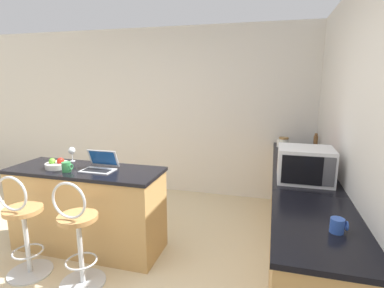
% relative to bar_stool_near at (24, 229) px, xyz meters
% --- Properties ---
extents(wall_back, '(12.00, 0.06, 2.60)m').
position_rel_bar_stool_near_xyz_m(wall_back, '(0.83, 2.52, 0.84)').
color(wall_back, silver).
rests_on(wall_back, ground_plane).
extents(wall_right, '(0.06, 12.00, 2.60)m').
position_rel_bar_stool_near_xyz_m(wall_right, '(2.79, -0.11, 0.84)').
color(wall_right, silver).
rests_on(wall_right, ground_plane).
extents(breakfast_bar, '(1.62, 0.59, 0.90)m').
position_rel_bar_stool_near_xyz_m(breakfast_bar, '(0.29, 0.57, -0.01)').
color(breakfast_bar, tan).
rests_on(breakfast_bar, ground_plane).
extents(counter_right, '(0.60, 3.13, 0.90)m').
position_rel_bar_stool_near_xyz_m(counter_right, '(2.48, 0.94, -0.01)').
color(counter_right, tan).
rests_on(counter_right, ground_plane).
extents(bar_stool_near, '(0.40, 0.40, 0.99)m').
position_rel_bar_stool_near_xyz_m(bar_stool_near, '(0.00, 0.00, 0.00)').
color(bar_stool_near, silver).
rests_on(bar_stool_near, ground_plane).
extents(bar_stool_far, '(0.40, 0.40, 0.99)m').
position_rel_bar_stool_near_xyz_m(bar_stool_far, '(0.58, 0.00, 0.00)').
color(bar_stool_far, silver).
rests_on(bar_stool_far, ground_plane).
extents(laptop, '(0.33, 0.25, 0.20)m').
position_rel_bar_stool_near_xyz_m(laptop, '(0.46, 0.58, 0.48)').
color(laptop, '#B7BABF').
rests_on(laptop, breakfast_bar).
extents(microwave, '(0.47, 0.39, 0.31)m').
position_rel_bar_stool_near_xyz_m(microwave, '(2.45, 0.75, 0.59)').
color(microwave, silver).
rests_on(microwave, counter_right).
extents(toaster, '(0.24, 0.32, 0.19)m').
position_rel_bar_stool_near_xyz_m(toaster, '(2.45, 1.21, 0.53)').
color(toaster, red).
rests_on(toaster, counter_right).
extents(pepper_mill, '(0.06, 0.06, 0.23)m').
position_rel_bar_stool_near_xyz_m(pepper_mill, '(2.71, 2.14, 0.54)').
color(pepper_mill, brown).
rests_on(pepper_mill, counter_right).
extents(mug_blue, '(0.10, 0.08, 0.09)m').
position_rel_bar_stool_near_xyz_m(mug_blue, '(2.56, -0.20, 0.48)').
color(mug_blue, '#2D51AD').
rests_on(mug_blue, counter_right).
extents(fruit_bowl, '(0.23, 0.23, 0.11)m').
position_rel_bar_stool_near_xyz_m(fruit_bowl, '(-0.00, 0.52, 0.47)').
color(fruit_bowl, silver).
rests_on(fruit_bowl, breakfast_bar).
extents(wine_glass_tall, '(0.08, 0.08, 0.16)m').
position_rel_bar_stool_near_xyz_m(wine_glass_tall, '(-0.02, 0.79, 0.55)').
color(wine_glass_tall, silver).
rests_on(wine_glass_tall, breakfast_bar).
extents(storage_jar, '(0.12, 0.12, 0.20)m').
position_rel_bar_stool_near_xyz_m(storage_jar, '(2.30, 1.87, 0.53)').
color(storage_jar, silver).
rests_on(storage_jar, counter_right).
extents(mug_green, '(0.11, 0.09, 0.10)m').
position_rel_bar_stool_near_xyz_m(mug_green, '(0.18, 0.43, 0.48)').
color(mug_green, '#338447').
rests_on(mug_green, breakfast_bar).
extents(mug_white, '(0.10, 0.08, 0.10)m').
position_rel_bar_stool_near_xyz_m(mug_white, '(2.26, 2.20, 0.48)').
color(mug_white, white).
rests_on(mug_white, counter_right).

